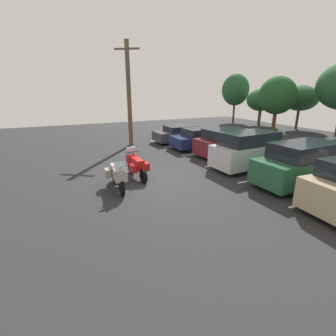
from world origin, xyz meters
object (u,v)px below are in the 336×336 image
(motorcycle_second, at_px, (118,174))
(car_green, at_px, (304,164))
(car_navy, at_px, (201,138))
(utility_pole, at_px, (129,94))
(car_silver, at_px, (251,150))
(car_charcoal, at_px, (183,134))
(car_maroon, at_px, (228,142))
(motorcycle_touring, at_px, (136,165))

(motorcycle_second, relative_size, car_green, 0.47)
(car_navy, relative_size, utility_pole, 0.59)
(car_silver, relative_size, car_green, 0.96)
(car_charcoal, bearing_deg, car_maroon, 5.27)
(car_navy, bearing_deg, utility_pole, -127.04)
(car_silver, distance_m, utility_pole, 9.76)
(motorcycle_touring, height_order, car_charcoal, motorcycle_touring)
(motorcycle_second, bearing_deg, car_green, 68.93)
(motorcycle_touring, xyz_separation_m, car_charcoal, (-6.65, 6.18, 0.02))
(motorcycle_touring, relative_size, car_navy, 0.50)
(car_green, bearing_deg, car_maroon, 177.93)
(car_green, bearing_deg, car_navy, -178.59)
(car_maroon, bearing_deg, utility_pole, -140.86)
(car_green, bearing_deg, motorcycle_touring, -121.85)
(car_navy, xyz_separation_m, car_green, (8.02, 0.20, 0.22))
(car_navy, relative_size, car_silver, 0.94)
(car_maroon, xyz_separation_m, car_green, (5.51, -0.20, 0.08))
(motorcycle_second, xyz_separation_m, utility_pole, (-8.31, 3.15, 3.13))
(car_silver, bearing_deg, motorcycle_second, -90.55)
(motorcycle_second, height_order, car_navy, car_navy)
(car_navy, height_order, car_maroon, car_maroon)
(motorcycle_second, xyz_separation_m, car_maroon, (-2.58, 7.82, 0.20))
(car_silver, bearing_deg, car_green, 6.81)
(car_navy, xyz_separation_m, car_silver, (5.16, -0.15, 0.26))
(car_green, bearing_deg, utility_pole, -158.33)
(motorcycle_second, relative_size, car_maroon, 0.50)
(car_silver, bearing_deg, car_maroon, 168.42)
(car_silver, bearing_deg, car_navy, 178.38)
(car_maroon, relative_size, car_silver, 0.97)
(car_maroon, height_order, car_green, car_green)
(car_maroon, relative_size, car_green, 0.93)
(car_charcoal, xyz_separation_m, car_maroon, (5.15, 0.47, 0.19))
(car_silver, bearing_deg, utility_pole, -153.78)
(car_navy, xyz_separation_m, utility_pole, (-3.23, -4.27, 3.08))
(car_charcoal, bearing_deg, car_navy, 1.70)
(car_charcoal, bearing_deg, motorcycle_second, -43.53)
(car_charcoal, height_order, car_silver, car_silver)
(car_charcoal, distance_m, car_silver, 7.80)
(car_silver, height_order, utility_pole, utility_pole)
(car_green, bearing_deg, car_charcoal, -178.52)
(car_green, xyz_separation_m, utility_pole, (-11.25, -4.47, 2.86))
(car_maroon, distance_m, utility_pole, 7.96)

